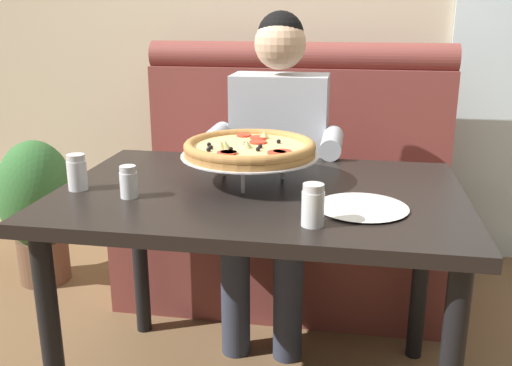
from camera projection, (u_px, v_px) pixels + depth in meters
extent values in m
cube|color=brown|center=(287.00, 248.00, 2.61)|extent=(1.47, 0.60, 0.46)
cube|color=brown|center=(298.00, 133.00, 2.85)|extent=(1.47, 0.18, 0.65)
cylinder|color=brown|center=(299.00, 57.00, 2.74)|extent=(1.47, 0.14, 0.14)
cube|color=black|center=(260.00, 195.00, 1.75)|extent=(1.23, 0.83, 0.04)
cylinder|color=black|center=(52.00, 346.00, 1.63)|extent=(0.06, 0.06, 0.71)
cylinder|color=black|center=(140.00, 251.00, 2.28)|extent=(0.06, 0.06, 0.71)
cylinder|color=black|center=(421.00, 271.00, 2.10)|extent=(0.06, 0.06, 0.71)
cube|color=#2D3342|center=(272.00, 202.00, 2.29)|extent=(0.34, 0.40, 0.15)
cylinder|color=#2D3342|center=(236.00, 298.00, 2.16)|extent=(0.11, 0.11, 0.46)
cylinder|color=#2D3342|center=(288.00, 302.00, 2.13)|extent=(0.11, 0.11, 0.46)
cube|color=#B2B7C1|center=(280.00, 141.00, 2.44)|extent=(0.40, 0.22, 0.56)
cylinder|color=#B2B7C1|center=(215.00, 138.00, 2.26)|extent=(0.08, 0.28, 0.08)
cylinder|color=#B2B7C1|center=(332.00, 143.00, 2.18)|extent=(0.08, 0.28, 0.08)
sphere|color=#DBB28E|center=(280.00, 44.00, 2.30)|extent=(0.21, 0.21, 0.21)
sphere|color=black|center=(281.00, 35.00, 2.30)|extent=(0.19, 0.19, 0.19)
cylinder|color=silver|center=(243.00, 179.00, 1.70)|extent=(0.01, 0.01, 0.09)
cylinder|color=silver|center=(224.00, 163.00, 1.87)|extent=(0.01, 0.01, 0.09)
cylinder|color=silver|center=(283.00, 166.00, 1.84)|extent=(0.01, 0.01, 0.09)
torus|color=silver|center=(250.00, 158.00, 1.79)|extent=(0.24, 0.24, 0.01)
cylinder|color=silver|center=(250.00, 155.00, 1.79)|extent=(0.43, 0.43, 0.00)
cylinder|color=#B77F42|center=(250.00, 152.00, 1.79)|extent=(0.41, 0.41, 0.02)
torus|color=#B77F42|center=(250.00, 146.00, 1.78)|extent=(0.41, 0.41, 0.03)
cylinder|color=#E5C17A|center=(250.00, 147.00, 1.78)|extent=(0.35, 0.35, 0.01)
cylinder|color=red|center=(244.00, 135.00, 1.92)|extent=(0.05, 0.05, 0.01)
cylinder|color=red|center=(227.00, 153.00, 1.68)|extent=(0.06, 0.06, 0.01)
cylinder|color=red|center=(258.00, 142.00, 1.82)|extent=(0.06, 0.06, 0.01)
cylinder|color=red|center=(277.00, 153.00, 1.68)|extent=(0.06, 0.06, 0.01)
cylinder|color=red|center=(259.00, 138.00, 1.88)|extent=(0.06, 0.06, 0.01)
cylinder|color=red|center=(229.00, 153.00, 1.69)|extent=(0.05, 0.05, 0.01)
cylinder|color=red|center=(283.00, 152.00, 1.69)|extent=(0.06, 0.06, 0.01)
sphere|color=black|center=(279.00, 141.00, 1.81)|extent=(0.01, 0.01, 0.01)
sphere|color=black|center=(209.00, 145.00, 1.77)|extent=(0.01, 0.01, 0.01)
sphere|color=black|center=(260.00, 146.00, 1.75)|extent=(0.01, 0.01, 0.01)
sphere|color=black|center=(211.00, 147.00, 1.73)|extent=(0.01, 0.01, 0.01)
sphere|color=black|center=(245.00, 146.00, 1.76)|extent=(0.01, 0.01, 0.01)
sphere|color=black|center=(231.00, 149.00, 1.72)|extent=(0.01, 0.01, 0.01)
sphere|color=black|center=(209.00, 149.00, 1.71)|extent=(0.01, 0.01, 0.01)
sphere|color=black|center=(246.00, 143.00, 1.79)|extent=(0.01, 0.01, 0.01)
sphere|color=black|center=(258.00, 150.00, 1.71)|extent=(0.01, 0.01, 0.01)
cone|color=#CCC675|center=(225.00, 144.00, 1.75)|extent=(0.04, 0.04, 0.02)
cone|color=#CCC675|center=(264.00, 135.00, 1.88)|extent=(0.04, 0.04, 0.02)
cone|color=#CCC675|center=(221.00, 145.00, 1.75)|extent=(0.04, 0.04, 0.02)
cone|color=#CCC675|center=(247.00, 144.00, 1.75)|extent=(0.04, 0.04, 0.02)
cylinder|color=white|center=(77.00, 175.00, 1.73)|extent=(0.06, 0.06, 0.09)
cylinder|color=silver|center=(78.00, 183.00, 1.74)|extent=(0.05, 0.05, 0.04)
cylinder|color=silver|center=(76.00, 158.00, 1.71)|extent=(0.05, 0.05, 0.02)
cylinder|color=white|center=(313.00, 209.00, 1.44)|extent=(0.06, 0.06, 0.09)
cylinder|color=#A82D19|center=(313.00, 214.00, 1.44)|extent=(0.05, 0.05, 0.06)
cylinder|color=silver|center=(313.00, 188.00, 1.42)|extent=(0.05, 0.05, 0.02)
cylinder|color=white|center=(129.00, 185.00, 1.66)|extent=(0.05, 0.05, 0.08)
cylinder|color=#4C6633|center=(129.00, 189.00, 1.66)|extent=(0.04, 0.04, 0.05)
cylinder|color=silver|center=(128.00, 169.00, 1.64)|extent=(0.05, 0.05, 0.02)
cylinder|color=white|center=(362.00, 208.00, 1.57)|extent=(0.18, 0.18, 0.01)
cone|color=white|center=(362.00, 205.00, 1.57)|extent=(0.26, 0.26, 0.01)
cylinder|color=black|center=(477.00, 188.00, 3.54)|extent=(0.02, 0.02, 0.44)
cylinder|color=black|center=(467.00, 176.00, 3.78)|extent=(0.02, 0.02, 0.44)
cylinder|color=black|center=(508.00, 177.00, 3.75)|extent=(0.02, 0.02, 0.44)
cylinder|color=black|center=(497.00, 148.00, 3.58)|extent=(0.40, 0.40, 0.02)
cube|color=black|center=(494.00, 111.00, 3.67)|extent=(0.32, 0.04, 0.42)
cylinder|color=brown|center=(44.00, 259.00, 2.79)|extent=(0.24, 0.24, 0.22)
ellipsoid|color=#336B33|center=(37.00, 194.00, 2.69)|extent=(0.36, 0.36, 0.52)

